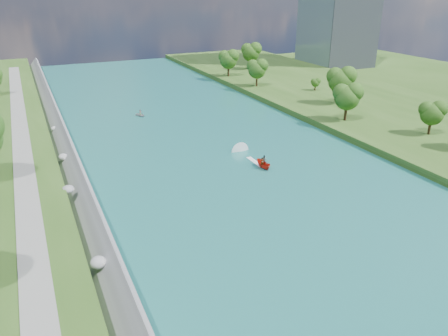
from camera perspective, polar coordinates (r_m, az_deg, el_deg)
name	(u,v)px	position (r m, az deg, el deg)	size (l,w,h in m)	color
ground	(283,212)	(62.58, 7.74, -5.66)	(260.00, 260.00, 0.00)	#2D5119
river_water	(224,163)	(78.41, -0.01, 0.69)	(55.00, 240.00, 0.10)	#196157
berm_east	(425,125)	(107.58, 24.79, 5.16)	(44.00, 240.00, 1.50)	#2D5119
riprap_bank	(74,182)	(70.33, -18.96, -1.79)	(4.27, 236.00, 4.20)	slate
riverside_path	(25,176)	(70.92, -24.59, -0.92)	(3.00, 200.00, 0.10)	gray
trees_east	(345,90)	(109.65, 15.57, 9.80)	(19.24, 141.28, 10.99)	#205316
motorboat	(258,161)	(77.87, 4.43, 0.97)	(3.60, 18.64, 2.09)	red
raft	(141,114)	(108.62, -10.85, 6.88)	(3.13, 3.61, 1.52)	gray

